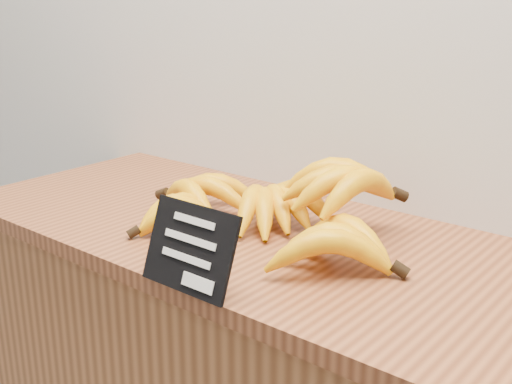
{
  "coord_description": "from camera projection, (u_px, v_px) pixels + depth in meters",
  "views": [
    {
      "loc": [
        0.78,
        1.89,
        1.35
      ],
      "look_at": [
        0.11,
        2.7,
        1.02
      ],
      "focal_mm": 45.0,
      "sensor_mm": 36.0,
      "label": 1
    }
  ],
  "objects": [
    {
      "name": "banana_pile",
      "position": [
        278.0,
        209.0,
        1.14
      ],
      "size": [
        0.57,
        0.35,
        0.13
      ],
      "color": "#FBB50A",
      "rests_on": "counter_top"
    },
    {
      "name": "chalkboard_sign",
      "position": [
        190.0,
        248.0,
        0.93
      ],
      "size": [
        0.16,
        0.05,
        0.12
      ],
      "primitive_type": "cube",
      "rotation": [
        -0.36,
        0.0,
        0.0
      ],
      "color": "black",
      "rests_on": "counter_top"
    },
    {
      "name": "counter_top",
      "position": [
        273.0,
        241.0,
        1.17
      ],
      "size": [
        1.31,
        0.54,
        0.03
      ],
      "primitive_type": "cube",
      "color": "brown",
      "rests_on": "counter"
    }
  ]
}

